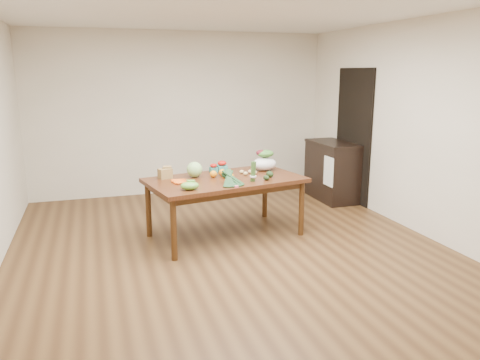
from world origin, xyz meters
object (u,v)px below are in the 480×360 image
object	(u,v)px
paper_bag	(165,173)
cabbage	(195,170)
mandarin_cluster	(227,175)
cabinet	(332,171)
dining_table	(225,207)
salad_bag	(265,161)
kale_bunch	(232,179)
asparagus_bundle	(253,171)

from	to	relation	value
paper_bag	cabbage	xyz separation A→B (m)	(0.36, -0.04, 0.02)
cabbage	mandarin_cluster	xyz separation A→B (m)	(0.38, -0.17, -0.06)
mandarin_cluster	cabinet	bearing A→B (deg)	29.11
cabbage	mandarin_cluster	world-z (taller)	cabbage
cabinet	dining_table	bearing A→B (deg)	-151.09
paper_bag	salad_bag	world-z (taller)	salad_bag
cabbage	cabinet	bearing A→B (deg)	21.95
dining_table	paper_bag	size ratio (longest dim) A/B	8.92
cabbage	kale_bunch	size ratio (longest dim) A/B	0.49
kale_bunch	dining_table	bearing A→B (deg)	75.54
kale_bunch	asparagus_bundle	world-z (taller)	asparagus_bundle
mandarin_cluster	salad_bag	bearing A→B (deg)	25.44
mandarin_cluster	asparagus_bundle	size ratio (longest dim) A/B	0.72
dining_table	mandarin_cluster	size ratio (longest dim) A/B	10.44
paper_bag	asparagus_bundle	size ratio (longest dim) A/B	0.84
cabbage	asparagus_bundle	distance (m)	0.77
asparagus_bundle	salad_bag	bearing A→B (deg)	46.63
cabbage	kale_bunch	xyz separation A→B (m)	(0.32, -0.57, -0.02)
paper_bag	mandarin_cluster	size ratio (longest dim) A/B	1.17
cabinet	salad_bag	distance (m)	1.80
asparagus_bundle	dining_table	bearing A→B (deg)	124.15
cabbage	salad_bag	distance (m)	0.99
mandarin_cluster	kale_bunch	size ratio (longest dim) A/B	0.45
salad_bag	kale_bunch	bearing A→B (deg)	-133.88
cabbage	paper_bag	bearing A→B (deg)	174.08
dining_table	mandarin_cluster	distance (m)	0.42
cabinet	paper_bag	bearing A→B (deg)	-161.30
mandarin_cluster	paper_bag	bearing A→B (deg)	164.15
asparagus_bundle	cabinet	bearing A→B (deg)	26.91
mandarin_cluster	salad_bag	distance (m)	0.67
dining_table	cabbage	distance (m)	0.61
salad_bag	mandarin_cluster	bearing A→B (deg)	-154.56
dining_table	mandarin_cluster	world-z (taller)	mandarin_cluster
dining_table	cabinet	world-z (taller)	cabinet
dining_table	salad_bag	bearing A→B (deg)	13.86
dining_table	cabbage	size ratio (longest dim) A/B	9.66
paper_bag	salad_bag	distance (m)	1.35
paper_bag	dining_table	bearing A→B (deg)	-17.02
kale_bunch	asparagus_bundle	xyz separation A→B (m)	(0.30, 0.12, 0.05)
dining_table	cabbage	bearing A→B (deg)	141.56
cabinet	asparagus_bundle	distance (m)	2.40
dining_table	cabinet	size ratio (longest dim) A/B	1.84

